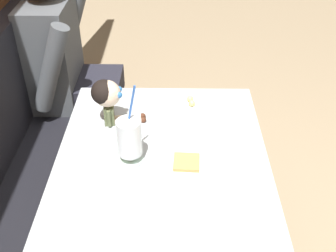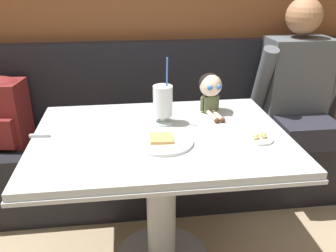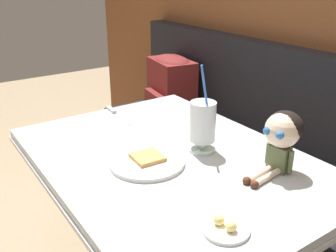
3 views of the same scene
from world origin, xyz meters
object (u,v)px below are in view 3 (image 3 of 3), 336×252
milkshake_glass (203,124)px  seated_doll (282,133)px  toast_plate (148,162)px  butter_saucer (225,228)px  butter_knife (114,112)px  backpack (171,88)px

milkshake_glass → seated_doll: size_ratio=1.40×
toast_plate → butter_saucer: butter_saucer is taller
milkshake_glass → butter_knife: milkshake_glass is taller
butter_saucer → backpack: (-1.28, 0.72, -0.09)m
toast_plate → milkshake_glass: size_ratio=0.79×
milkshake_glass → seated_doll: (0.25, 0.11, 0.03)m
seated_doll → butter_saucer: bearing=-69.0°
toast_plate → milkshake_glass: 0.23m
milkshake_glass → backpack: size_ratio=0.78×
butter_knife → butter_saucer: bearing=-9.2°
butter_knife → seated_doll: 0.79m
butter_knife → seated_doll: seated_doll is taller
milkshake_glass → butter_knife: 0.52m
toast_plate → butter_saucer: bearing=-3.0°
toast_plate → backpack: backpack is taller
milkshake_glass → butter_saucer: size_ratio=2.62×
butter_saucer → backpack: 1.47m
milkshake_glass → butter_saucer: 0.45m
toast_plate → butter_saucer: (0.40, -0.02, 0.00)m
toast_plate → butter_saucer: size_ratio=2.08×
seated_doll → backpack: (-1.14, 0.38, -0.21)m
butter_saucer → seated_doll: bearing=111.0°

